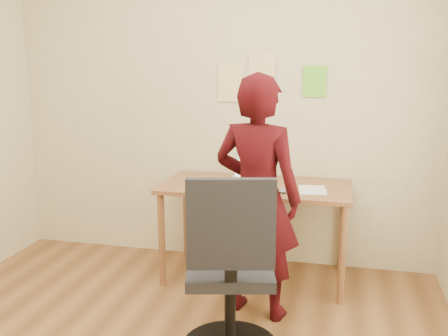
% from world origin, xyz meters
% --- Properties ---
extents(room, '(3.58, 3.58, 2.78)m').
position_xyz_m(room, '(0.00, 0.00, 1.35)').
color(room, brown).
rests_on(room, ground).
extents(desk, '(1.40, 0.70, 0.74)m').
position_xyz_m(desk, '(0.37, 1.38, 0.65)').
color(desk, brown).
rests_on(desk, ground).
extents(laptop, '(0.38, 0.35, 0.22)m').
position_xyz_m(laptop, '(0.30, 1.37, 0.79)').
color(laptop, silver).
rests_on(laptop, desk).
extents(paper_sheet, '(0.22, 0.29, 0.00)m').
position_xyz_m(paper_sheet, '(0.79, 1.32, 0.74)').
color(paper_sheet, white).
rests_on(paper_sheet, desk).
extents(phone, '(0.06, 0.11, 0.01)m').
position_xyz_m(phone, '(0.59, 1.22, 0.74)').
color(phone, black).
rests_on(phone, desk).
extents(wall_note_left, '(0.21, 0.00, 0.30)m').
position_xyz_m(wall_note_left, '(0.09, 1.74, 1.48)').
color(wall_note_left, '#F3D491').
rests_on(wall_note_left, room).
extents(wall_note_mid, '(0.21, 0.00, 0.30)m').
position_xyz_m(wall_note_mid, '(0.34, 1.74, 1.57)').
color(wall_note_mid, '#F3D491').
rests_on(wall_note_mid, room).
extents(wall_note_right, '(0.18, 0.00, 0.24)m').
position_xyz_m(wall_note_right, '(0.76, 1.74, 1.50)').
color(wall_note_right, '#71DB31').
rests_on(wall_note_right, room).
extents(office_chair, '(0.57, 0.58, 1.08)m').
position_xyz_m(office_chair, '(0.42, 0.28, 0.46)').
color(office_chair, black).
rests_on(office_chair, ground).
extents(person, '(0.65, 0.50, 1.58)m').
position_xyz_m(person, '(0.47, 0.84, 0.79)').
color(person, '#32060A').
rests_on(person, ground).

